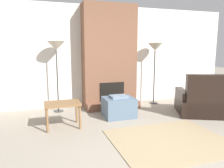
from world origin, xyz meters
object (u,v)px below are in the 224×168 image
object	(u,v)px
armchair	(200,103)
side_table	(62,106)
floor_lamp_left	(56,49)
ottoman	(119,107)
floor_lamp_right	(155,49)

from	to	relation	value
armchair	side_table	size ratio (longest dim) A/B	1.95
floor_lamp_left	ottoman	bearing A→B (deg)	-34.52
floor_lamp_left	side_table	bearing A→B (deg)	-90.28
side_table	floor_lamp_left	world-z (taller)	floor_lamp_left
armchair	floor_lamp_left	size ratio (longest dim) A/B	0.78
armchair	side_table	distance (m)	3.08
ottoman	armchair	world-z (taller)	armchair
armchair	floor_lamp_left	distance (m)	3.54
armchair	side_table	bearing A→B (deg)	22.21
armchair	floor_lamp_left	world-z (taller)	floor_lamp_left
ottoman	floor_lamp_right	world-z (taller)	floor_lamp_right
armchair	floor_lamp_right	distance (m)	1.82
ottoman	floor_lamp_right	size ratio (longest dim) A/B	0.41
ottoman	floor_lamp_left	distance (m)	1.97
armchair	side_table	xyz separation A→B (m)	(-3.07, 0.14, 0.14)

